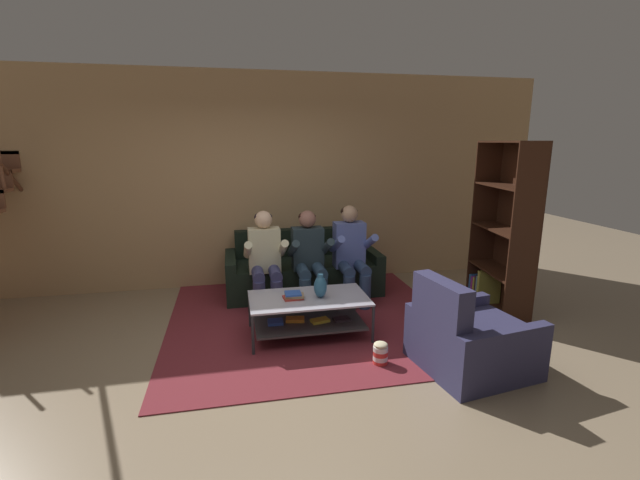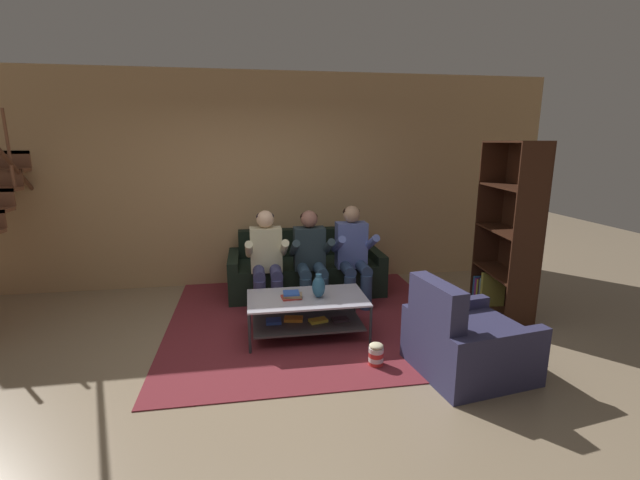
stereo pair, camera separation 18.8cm
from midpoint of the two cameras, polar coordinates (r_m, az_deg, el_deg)
ground at (r=4.07m, az=-5.64°, el=-16.24°), size 16.80×16.80×0.00m
back_partition at (r=6.04m, az=-7.57°, el=7.81°), size 8.40×0.12×2.90m
couch at (r=5.79m, az=-1.04°, el=-4.18°), size 2.02×0.87×0.80m
person_seated_left at (r=5.14m, az=-6.10°, el=-2.18°), size 0.50×0.58×1.18m
person_seated_middle at (r=5.20m, az=-0.23°, el=-2.01°), size 0.50×0.58×1.17m
person_seated_right at (r=5.31m, az=5.45°, el=-1.53°), size 0.50×0.58×1.21m
coffee_table at (r=4.49m, az=-0.59°, el=-9.33°), size 1.22×0.68×0.42m
area_rug at (r=5.12m, az=-0.60°, el=-9.75°), size 3.13×3.32×0.01m
vase at (r=4.40m, az=1.04°, el=-6.21°), size 0.13×0.13×0.25m
book_stack at (r=4.41m, az=-2.56°, el=-7.39°), size 0.22×0.17×0.06m
bookshelf at (r=5.42m, az=24.64°, el=-0.33°), size 0.45×1.00×1.99m
armchair at (r=4.07m, az=20.15°, el=-12.74°), size 1.01×0.98×0.86m
popcorn_tub at (r=4.04m, az=8.85°, el=-14.84°), size 0.14×0.14×0.22m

